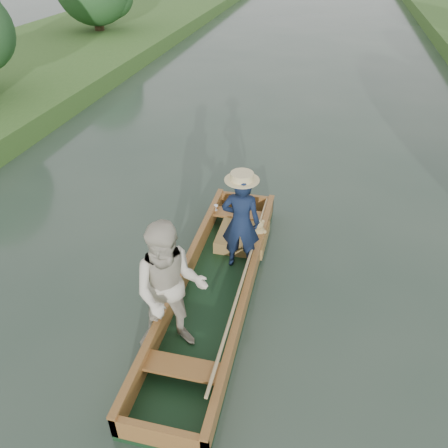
# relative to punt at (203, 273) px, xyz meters

# --- Properties ---
(ground) EXTENTS (120.00, 120.00, 0.00)m
(ground) POSITION_rel_punt_xyz_m (0.09, 0.31, -0.71)
(ground) COLOR #283D30
(ground) RESTS_ON ground
(trees_far) EXTENTS (22.85, 15.59, 4.39)m
(trees_far) POSITION_rel_punt_xyz_m (-0.12, 9.98, 1.82)
(trees_far) COLOR #47331E
(trees_far) RESTS_ON ground
(punt) EXTENTS (1.44, 5.00, 2.01)m
(punt) POSITION_rel_punt_xyz_m (0.00, 0.00, 0.00)
(punt) COLOR black
(punt) RESTS_ON ground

